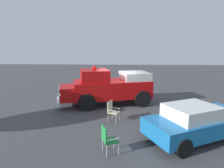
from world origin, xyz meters
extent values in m
plane|color=#424244|center=(0.00, 0.00, 0.00)|extent=(60.00, 60.00, 0.00)
cylinder|color=black|center=(-1.76, -1.46, 0.52)|extent=(1.09, 0.59, 1.04)
cylinder|color=black|center=(-2.30, 0.47, 0.52)|extent=(1.09, 0.59, 1.04)
cylinder|color=black|center=(1.61, -0.52, 0.52)|extent=(1.09, 0.59, 1.04)
cylinder|color=black|center=(1.07, 1.41, 0.52)|extent=(1.09, 0.59, 1.04)
cube|color=#B70C0C|center=(-0.35, -0.03, 1.05)|extent=(5.28, 3.34, 1.10)
cube|color=#B70C0C|center=(-3.09, -0.79, 0.92)|extent=(1.34, 1.94, 0.84)
cube|color=#B70C0C|center=(-1.45, -0.33, 1.95)|extent=(2.15, 2.29, 0.76)
cube|color=silver|center=(1.15, 0.39, 1.80)|extent=(2.16, 2.34, 0.60)
cube|color=silver|center=(-3.52, -0.91, 0.92)|extent=(0.50, 1.42, 0.64)
cube|color=silver|center=(-3.62, -0.94, 0.50)|extent=(0.79, 2.21, 0.24)
sphere|color=white|center=(-3.32, -1.66, 1.00)|extent=(0.32, 0.32, 0.26)
sphere|color=white|center=(-3.73, -0.16, 1.00)|extent=(0.32, 0.32, 0.26)
sphere|color=red|center=(-1.45, -0.33, 2.45)|extent=(0.34, 0.34, 0.28)
cylinder|color=black|center=(4.28, -3.34, 0.34)|extent=(0.73, 0.53, 0.68)
cylinder|color=black|center=(1.67, -4.60, 0.34)|extent=(0.73, 0.53, 0.68)
cylinder|color=black|center=(2.38, -6.08, 0.34)|extent=(0.73, 0.53, 0.68)
cube|color=#196BAD|center=(3.33, -4.71, 0.62)|extent=(4.56, 3.45, 0.64)
cube|color=#196BAD|center=(4.63, -4.08, 0.98)|extent=(1.97, 2.09, 0.20)
cube|color=white|center=(3.06, -4.84, 1.18)|extent=(2.39, 2.23, 0.56)
cylinder|color=#B7BABF|center=(0.01, -5.65, 0.22)|extent=(0.04, 0.04, 0.44)
cylinder|color=#B7BABF|center=(0.19, -6.05, 0.22)|extent=(0.04, 0.04, 0.44)
cylinder|color=#B7BABF|center=(-0.39, -5.83, 0.22)|extent=(0.04, 0.04, 0.44)
cylinder|color=#B7BABF|center=(-0.21, -6.23, 0.22)|extent=(0.04, 0.04, 0.44)
cube|color=#1E7F38|center=(-0.10, -5.94, 0.46)|extent=(0.63, 0.63, 0.04)
cube|color=#1E7F38|center=(-0.32, -6.04, 0.74)|extent=(0.23, 0.45, 0.56)
cube|color=#B7BABF|center=(-0.20, -5.72, 0.62)|extent=(0.42, 0.21, 0.03)
cube|color=#B7BABF|center=(0.00, -6.16, 0.62)|extent=(0.42, 0.21, 0.03)
cylinder|color=#B7BABF|center=(0.20, -2.87, 0.22)|extent=(0.04, 0.04, 0.44)
cylinder|color=#B7BABF|center=(0.01, -3.27, 0.22)|extent=(0.04, 0.04, 0.44)
cylinder|color=#B7BABF|center=(-0.20, -2.69, 0.22)|extent=(0.04, 0.04, 0.44)
cylinder|color=#B7BABF|center=(-0.39, -3.09, 0.22)|extent=(0.04, 0.04, 0.44)
cube|color=beige|center=(-0.09, -2.98, 0.46)|extent=(0.64, 0.64, 0.04)
cube|color=beige|center=(-0.31, -2.88, 0.74)|extent=(0.24, 0.45, 0.56)
cube|color=#B7BABF|center=(0.01, -2.76, 0.62)|extent=(0.41, 0.22, 0.03)
cube|color=#B7BABF|center=(-0.20, -3.20, 0.62)|extent=(0.41, 0.22, 0.03)
camera|label=1|loc=(0.26, -12.04, 3.68)|focal=30.02mm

